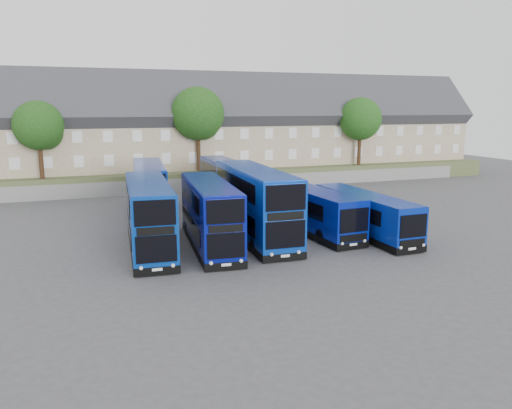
% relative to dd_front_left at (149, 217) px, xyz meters
% --- Properties ---
extents(ground, '(120.00, 120.00, 0.00)m').
position_rel_dd_front_left_xyz_m(ground, '(6.55, -3.04, -2.14)').
color(ground, '#444449').
rests_on(ground, ground).
extents(retaining_wall, '(70.00, 0.40, 1.50)m').
position_rel_dd_front_left_xyz_m(retaining_wall, '(6.55, 20.96, -1.39)').
color(retaining_wall, slate).
rests_on(retaining_wall, ground).
extents(earth_bank, '(80.00, 20.00, 2.00)m').
position_rel_dd_front_left_xyz_m(earth_bank, '(6.55, 30.96, -1.14)').
color(earth_bank, '#545B33').
rests_on(earth_bank, ground).
extents(terrace_row, '(66.00, 10.40, 11.20)m').
position_rel_dd_front_left_xyz_m(terrace_row, '(12.55, 26.96, 4.45)').
color(terrace_row, tan).
rests_on(terrace_row, earth_bank).
extents(dd_front_left, '(3.28, 11.14, 4.37)m').
position_rel_dd_front_left_xyz_m(dd_front_left, '(0.00, 0.00, 0.00)').
color(dd_front_left, '#08369B').
rests_on(dd_front_left, ground).
extents(dd_front_mid, '(3.37, 10.84, 4.24)m').
position_rel_dd_front_left_xyz_m(dd_front_mid, '(3.82, -0.62, -0.06)').
color(dd_front_mid, '#071181').
rests_on(dd_front_mid, ground).
extents(dd_front_right, '(3.28, 12.22, 4.82)m').
position_rel_dd_front_left_xyz_m(dd_front_right, '(7.35, 0.55, 0.22)').
color(dd_front_right, '#0935A7').
rests_on(dd_front_right, ground).
extents(dd_rear_left, '(3.50, 10.89, 4.26)m').
position_rel_dd_front_left_xyz_m(dd_rear_left, '(1.57, 11.20, -0.06)').
color(dd_rear_left, '#082792').
rests_on(dd_rear_left, ground).
extents(dd_rear_right, '(2.69, 10.56, 4.17)m').
position_rel_dd_front_left_xyz_m(dd_rear_right, '(8.53, 12.12, -0.10)').
color(dd_rear_right, navy).
rests_on(dd_rear_right, ground).
extents(coach_east_a, '(3.26, 11.77, 3.18)m').
position_rel_dd_front_left_xyz_m(coach_east_a, '(11.76, 1.12, -0.59)').
color(coach_east_a, '#081B94').
rests_on(coach_east_a, ground).
extents(coach_east_b, '(2.49, 10.88, 2.96)m').
position_rel_dd_front_left_xyz_m(coach_east_b, '(14.97, -1.34, -0.70)').
color(coach_east_b, '#08269F').
rests_on(coach_east_b, ground).
extents(tree_west, '(4.80, 4.80, 7.65)m').
position_rel_dd_front_left_xyz_m(tree_west, '(-7.30, 22.06, 4.91)').
color(tree_west, '#382314').
rests_on(tree_west, earth_bank).
extents(tree_mid, '(5.76, 5.76, 9.18)m').
position_rel_dd_front_left_xyz_m(tree_mid, '(8.70, 22.56, 5.92)').
color(tree_mid, '#382314').
rests_on(tree_mid, earth_bank).
extents(tree_east, '(5.12, 5.12, 8.16)m').
position_rel_dd_front_left_xyz_m(tree_east, '(28.70, 22.06, 5.24)').
color(tree_east, '#382314').
rests_on(tree_east, earth_bank).
extents(tree_far, '(5.44, 5.44, 8.67)m').
position_rel_dd_front_left_xyz_m(tree_far, '(34.70, 29.06, 5.58)').
color(tree_far, '#382314').
rests_on(tree_far, earth_bank).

